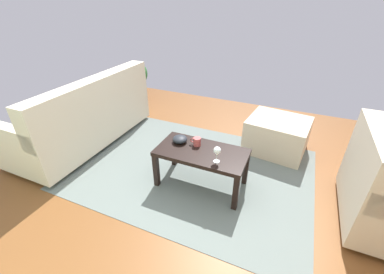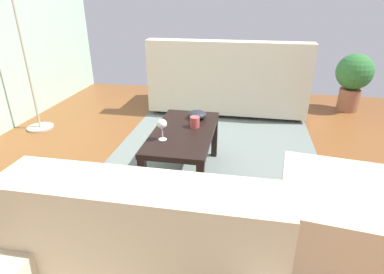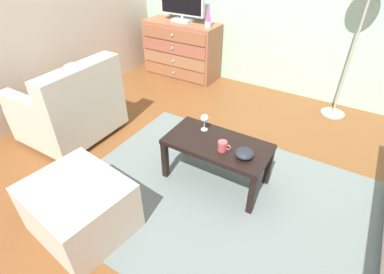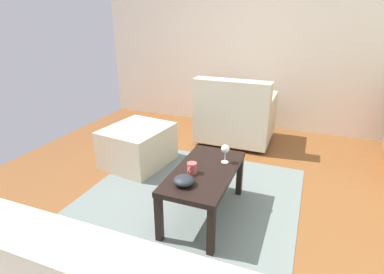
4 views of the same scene
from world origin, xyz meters
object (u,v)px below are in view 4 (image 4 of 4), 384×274
(wine_glass, at_px, (225,149))
(ottoman, at_px, (138,146))
(coffee_table, at_px, (204,177))
(armchair, at_px, (235,116))
(bowl_decorative, at_px, (184,181))
(mug, at_px, (192,168))

(wine_glass, relative_size, ottoman, 0.22)
(coffee_table, bearing_deg, ottoman, -121.96)
(coffee_table, relative_size, armchair, 0.98)
(bowl_decorative, bearing_deg, wine_glass, 159.11)
(mug, bearing_deg, coffee_table, 138.20)
(coffee_table, bearing_deg, mug, -41.80)
(mug, height_order, armchair, armchair)
(coffee_table, xyz_separation_m, mug, (0.08, -0.07, 0.10))
(mug, xyz_separation_m, bowl_decorative, (0.18, 0.01, -0.01))
(mug, relative_size, bowl_decorative, 0.74)
(coffee_table, xyz_separation_m, wine_glass, (-0.19, 0.11, 0.18))
(coffee_table, bearing_deg, wine_glass, 149.53)
(wine_glass, xyz_separation_m, mug, (0.27, -0.19, -0.07))
(coffee_table, height_order, wine_glass, wine_glass)
(coffee_table, distance_m, armchair, 1.66)
(coffee_table, relative_size, mug, 7.81)
(wine_glass, distance_m, bowl_decorative, 0.50)
(coffee_table, xyz_separation_m, armchair, (-1.65, -0.16, -0.01))
(mug, distance_m, bowl_decorative, 0.18)
(coffee_table, relative_size, ottoman, 1.27)
(bowl_decorative, bearing_deg, mug, -176.26)
(wine_glass, distance_m, mug, 0.34)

